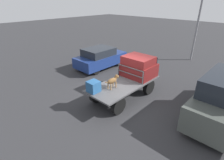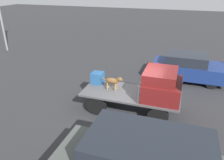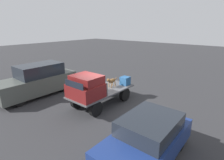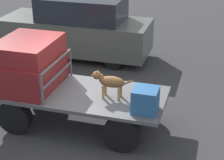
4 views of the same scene
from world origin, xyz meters
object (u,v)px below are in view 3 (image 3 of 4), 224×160
at_px(dog, 111,81).
at_px(parked_pickup_far, 38,81).
at_px(parked_sedan, 147,138).
at_px(flatbed_truck, 102,94).
at_px(cargo_crate, 125,81).

xyz_separation_m(dog, parked_pickup_far, (2.46, -4.38, -0.26)).
bearing_deg(parked_sedan, parked_pickup_far, -86.12).
xyz_separation_m(parked_sedan, parked_pickup_far, (-0.65, -8.62, 0.25)).
relative_size(flatbed_truck, dog, 4.31).
bearing_deg(flatbed_truck, parked_pickup_far, -69.06).
bearing_deg(parked_sedan, flatbed_truck, -110.07).
bearing_deg(cargo_crate, parked_sedan, 43.55).
height_order(flatbed_truck, dog, dog).
bearing_deg(parked_pickup_far, dog, 129.11).
bearing_deg(cargo_crate, dog, -23.43).
height_order(dog, parked_pickup_far, parked_pickup_far).
distance_m(cargo_crate, parked_sedan, 5.58).
bearing_deg(parked_pickup_far, cargo_crate, 135.07).
distance_m(flatbed_truck, parked_sedan, 4.87).
relative_size(flatbed_truck, parked_pickup_far, 0.81).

